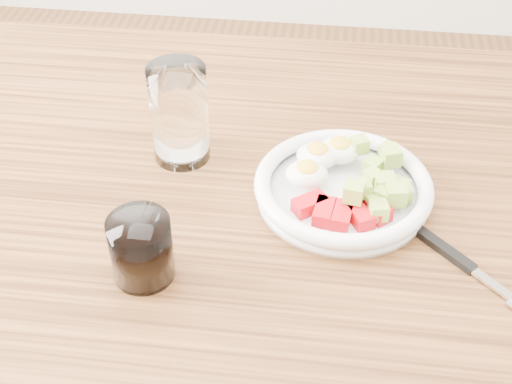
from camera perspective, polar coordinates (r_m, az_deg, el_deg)
dining_table at (r=0.94m, az=0.53°, el=-6.53°), size 1.50×0.90×0.77m
bowl at (r=0.89m, az=6.97°, el=0.52°), size 0.22×0.22×0.06m
fork at (r=0.84m, az=15.93°, el=-5.25°), size 0.15×0.15×0.01m
water_glass at (r=0.92m, az=-6.16°, el=6.23°), size 0.07×0.07×0.13m
coffee_glass at (r=0.78m, az=-9.16°, el=-4.53°), size 0.07×0.07×0.08m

